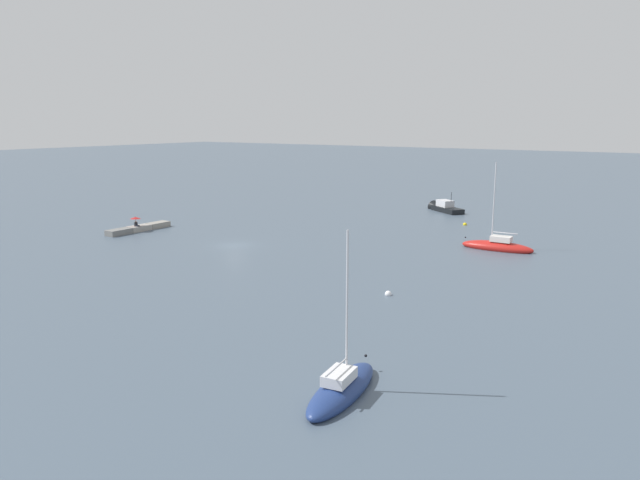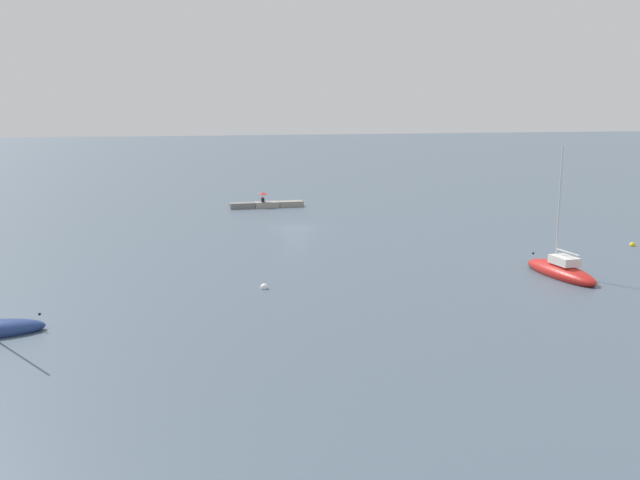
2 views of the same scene
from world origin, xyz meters
name	(u,v)px [view 1 (image 1 of 2)]	position (x,y,z in m)	size (l,w,h in m)	color
ground_plane	(235,246)	(0.00, 0.00, 0.00)	(500.00, 500.00, 0.00)	#475666
seawall_pier	(139,228)	(0.00, -16.72, 0.36)	(9.50, 1.61, 0.72)	gray
person_seated_dark_left	(136,224)	(0.49, -16.58, 0.97)	(0.40, 0.61, 0.73)	#1E2333
umbrella_open_red	(135,218)	(0.49, -16.68, 1.83)	(1.32, 1.32, 1.29)	black
sailboat_red_mid	(497,246)	(-14.70, 26.12, 0.39)	(2.54, 8.08, 10.16)	red
sailboat_navy_far	(342,388)	(25.61, 30.38, 0.35)	(7.51, 3.02, 9.15)	navy
motorboat_black_near	(443,208)	(-38.84, 9.87, 0.43)	(6.06, 7.23, 4.09)	black
mooring_buoy_near	(388,294)	(7.95, 24.05, 0.10)	(0.56, 0.56, 0.56)	white
mooring_buoy_mid	(465,224)	(-28.11, 17.43, 0.09)	(0.53, 0.53, 0.53)	yellow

